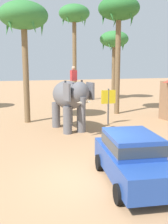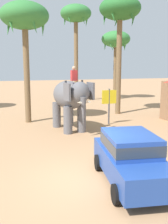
{
  "view_description": "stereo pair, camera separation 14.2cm",
  "coord_description": "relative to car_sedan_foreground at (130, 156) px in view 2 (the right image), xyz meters",
  "views": [
    {
      "loc": [
        -2.91,
        -8.15,
        3.96
      ],
      "look_at": [
        1.29,
        4.32,
        1.6
      ],
      "focal_mm": 42.4,
      "sensor_mm": 36.0,
      "label": 1
    },
    {
      "loc": [
        -2.78,
        -8.19,
        3.96
      ],
      "look_at": [
        1.29,
        4.32,
        1.6
      ],
      "focal_mm": 42.4,
      "sensor_mm": 36.0,
      "label": 2
    }
  ],
  "objects": [
    {
      "name": "palm_tree_far_back",
      "position": [
        8.68,
        20.26,
        5.64
      ],
      "size": [
        3.2,
        3.2,
        7.67
      ],
      "color": "brown",
      "rests_on": "ground"
    },
    {
      "name": "signboard_yellow",
      "position": [
        2.88,
        8.5,
        0.76
      ],
      "size": [
        1.0,
        0.1,
        2.4
      ],
      "color": "#4C4C51",
      "rests_on": "ground"
    },
    {
      "name": "elephant_with_mahout",
      "position": [
        -0.02,
        7.69,
        1.06
      ],
      "size": [
        2.05,
        3.98,
        3.88
      ],
      "color": "slate",
      "rests_on": "ground"
    },
    {
      "name": "palm_tree_left_of_road",
      "position": [
        3.95,
        19.94,
        7.87
      ],
      "size": [
        3.2,
        3.2,
        10.09
      ],
      "color": "brown",
      "rests_on": "ground"
    },
    {
      "name": "palm_tree_behind_elephant",
      "position": [
        5.14,
        11.9,
        6.99
      ],
      "size": [
        3.2,
        3.2,
        9.13
      ],
      "color": "brown",
      "rests_on": "ground"
    },
    {
      "name": "palm_tree_leaning_seaward",
      "position": [
        -2.2,
        10.86,
        5.97
      ],
      "size": [
        3.2,
        3.2,
        8.03
      ],
      "color": "brown",
      "rests_on": "ground"
    },
    {
      "name": "ground_plane",
      "position": [
        -1.32,
        0.63,
        -0.93
      ],
      "size": [
        120.0,
        120.0,
        0.0
      ],
      "primitive_type": "plane",
      "color": "tan"
    },
    {
      "name": "car_sedan_foreground",
      "position": [
        0.0,
        0.0,
        0.0
      ],
      "size": [
        2.36,
        4.32,
        1.7
      ],
      "color": "#23479E",
      "rests_on": "ground"
    }
  ]
}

